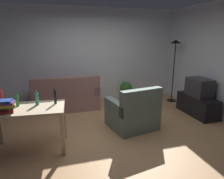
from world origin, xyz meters
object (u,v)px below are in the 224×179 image
(desk, at_px, (28,114))
(bottle_red, at_px, (1,98))
(potted_plant, at_px, (126,89))
(bottle_tall, at_px, (37,99))
(tv_stand, at_px, (197,105))
(torchiere_lamp, at_px, (175,54))
(bottle_dark, at_px, (55,97))
(bottle_green, at_px, (17,100))
(book_stack, at_px, (6,106))
(couch, at_px, (66,98))
(armchair, at_px, (133,114))
(tv, at_px, (199,87))

(desk, distance_m, bottle_red, 0.55)
(potted_plant, relative_size, bottle_tall, 2.31)
(tv_stand, relative_size, torchiere_lamp, 0.61)
(bottle_tall, bearing_deg, bottle_dark, -3.85)
(torchiere_lamp, bearing_deg, bottle_green, -158.60)
(bottle_red, bearing_deg, book_stack, -69.43)
(desk, bearing_deg, couch, 72.91)
(desk, height_order, armchair, armchair)
(bottle_dark, bearing_deg, book_stack, -161.07)
(potted_plant, height_order, bottle_red, bottle_red)
(bottle_green, bearing_deg, tv_stand, 6.16)
(desk, xyz_separation_m, book_stack, (-0.26, -0.17, 0.22))
(torchiere_lamp, bearing_deg, book_stack, -155.68)
(couch, bearing_deg, torchiere_lamp, 176.96)
(potted_plant, xyz_separation_m, bottle_dark, (-2.07, -2.08, 0.55))
(torchiere_lamp, distance_m, book_stack, 4.53)
(potted_plant, bearing_deg, armchair, -105.44)
(armchair, relative_size, bottle_tall, 4.22)
(armchair, bearing_deg, bottle_red, -10.08)
(potted_plant, distance_m, book_stack, 3.68)
(bottle_red, relative_size, bottle_dark, 1.07)
(tv_stand, bearing_deg, bottle_green, 96.16)
(torchiere_lamp, relative_size, book_stack, 6.85)
(tv, distance_m, book_stack, 4.17)
(tv_stand, relative_size, book_stack, 4.16)
(bottle_red, bearing_deg, bottle_green, -26.90)
(potted_plant, xyz_separation_m, armchair, (-0.52, -1.88, -0.01))
(tv, distance_m, torchiere_lamp, 1.34)
(torchiere_lamp, height_order, bottle_green, torchiere_lamp)
(bottle_red, distance_m, book_stack, 0.46)
(tv_stand, distance_m, book_stack, 4.21)
(bottle_red, bearing_deg, tv, 3.94)
(bottle_red, relative_size, bottle_green, 1.26)
(tv, xyz_separation_m, bottle_dark, (-3.38, -0.47, 0.18))
(armchair, xyz_separation_m, book_stack, (-2.28, -0.45, 0.55))
(potted_plant, bearing_deg, couch, -170.16)
(armchair, xyz_separation_m, bottle_tall, (-1.85, -0.18, 0.55))
(bottle_green, bearing_deg, desk, -38.80)
(tv, distance_m, potted_plant, 2.11)
(couch, distance_m, desk, 2.02)
(desk, bearing_deg, potted_plant, 44.99)
(desk, xyz_separation_m, bottle_green, (-0.15, 0.12, 0.21))
(bottle_green, relative_size, bottle_tall, 0.94)
(tv_stand, relative_size, potted_plant, 1.93)
(tv, xyz_separation_m, bottle_tall, (-3.68, -0.45, 0.17))
(couch, height_order, desk, couch)
(couch, xyz_separation_m, tv_stand, (3.10, -1.30, -0.07))
(bottle_green, bearing_deg, tv, 6.15)
(torchiere_lamp, xyz_separation_m, armchair, (-1.82, -1.40, -1.09))
(bottle_dark, bearing_deg, desk, -169.85)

